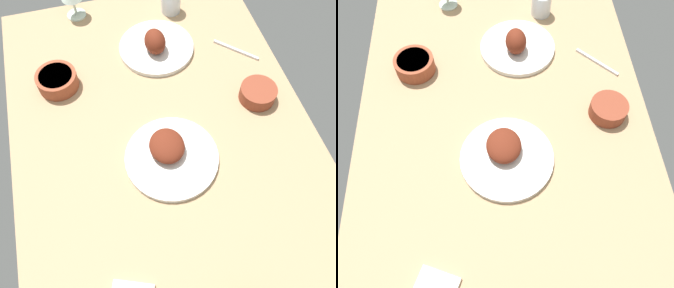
% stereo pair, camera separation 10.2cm
% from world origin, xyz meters
% --- Properties ---
extents(dining_table, '(1.40, 0.90, 0.04)m').
position_xyz_m(dining_table, '(0.00, 0.00, 0.02)').
color(dining_table, tan).
rests_on(dining_table, ground).
extents(plate_far_side, '(0.26, 0.26, 0.09)m').
position_xyz_m(plate_far_side, '(-0.38, 0.06, 0.06)').
color(plate_far_side, silver).
rests_on(plate_far_side, dining_table).
extents(plate_center_main, '(0.27, 0.27, 0.06)m').
position_xyz_m(plate_center_main, '(0.03, -0.00, 0.06)').
color(plate_center_main, silver).
rests_on(plate_center_main, dining_table).
extents(bowl_onions, '(0.13, 0.13, 0.05)m').
position_xyz_m(bowl_onions, '(-0.32, -0.28, 0.07)').
color(bowl_onions, brown).
rests_on(bowl_onions, dining_table).
extents(bowl_cream, '(0.11, 0.11, 0.05)m').
position_xyz_m(bowl_cream, '(-0.10, 0.32, 0.07)').
color(bowl_cream, brown).
rests_on(bowl_cream, dining_table).
extents(water_tumbler, '(0.07, 0.07, 0.08)m').
position_xyz_m(water_tumbler, '(-0.57, 0.17, 0.08)').
color(water_tumbler, silver).
rests_on(water_tumbler, dining_table).
extents(spoon_loose, '(0.13, 0.12, 0.01)m').
position_xyz_m(spoon_loose, '(-0.31, 0.33, 0.04)').
color(spoon_loose, silver).
rests_on(spoon_loose, dining_table).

